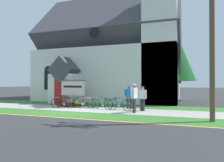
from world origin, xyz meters
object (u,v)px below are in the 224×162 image
Objects in this scene: cyclist_in_green_jersey at (142,97)px; bicycle_silver at (120,104)px; church_sign at (73,88)px; roadside_conifer at (174,54)px; cyclist_in_red_jersey at (129,95)px; cyclist_in_orange_jersey at (134,95)px; bicycle_red at (84,103)px; bicycle_green at (102,104)px; utility_pole at (210,13)px; bicycle_orange at (63,103)px.

bicycle_silver is at bearing -177.27° from cyclist_in_green_jersey.
roadside_conifer is (7.64, 7.51, 3.41)m from church_sign.
cyclist_in_red_jersey is 0.92× the size of cyclist_in_orange_jersey.
roadside_conifer is at bearing 72.69° from cyclist_in_red_jersey.
cyclist_in_green_jersey is 0.98× the size of cyclist_in_red_jersey.
cyclist_in_orange_jersey is (3.94, -1.11, 0.68)m from bicycle_red.
bicycle_green is 2.79m from cyclist_in_orange_jersey.
bicycle_silver is 1.60m from cyclist_in_green_jersey.
bicycle_red reaches higher than bicycle_green.
church_sign reaches higher than bicycle_green.
bicycle_green is at bearing -26.91° from church_sign.
utility_pole reaches higher than cyclist_in_red_jersey.
cyclist_in_green_jersey is at bearing -99.78° from roadside_conifer.
cyclist_in_green_jersey reaches higher than bicycle_orange.
bicycle_red is 3.29m from cyclist_in_red_jersey.
cyclist_in_red_jersey is at bearing 113.71° from cyclist_in_orange_jersey.
cyclist_in_red_jersey is at bearing 145.66° from utility_pole.
cyclist_in_orange_jersey reaches higher than bicycle_green.
cyclist_in_orange_jersey is (1.21, -0.93, 0.66)m from bicycle_silver.
cyclist_in_orange_jersey is at bearing -106.69° from cyclist_in_green_jersey.
bicycle_red is 11.63m from roadside_conifer.
church_sign is 1.28× the size of bicycle_silver.
utility_pole is at bearing -20.89° from cyclist_in_orange_jersey.
bicycle_red is at bearing 175.94° from bicycle_green.
cyclist_in_green_jersey is 10.07m from roadside_conifer.
church_sign reaches higher than bicycle_silver.
bicycle_silver is 0.19× the size of utility_pole.
utility_pole is (3.98, -1.52, 4.03)m from cyclist_in_orange_jersey.
church_sign reaches higher than bicycle_orange.
roadside_conifer reaches higher than church_sign.
bicycle_red is 1.43m from bicycle_green.
bicycle_orange is at bearing -161.22° from bicycle_red.
bicycle_red is 0.19× the size of utility_pole.
cyclist_in_orange_jersey is 11.00m from roadside_conifer.
bicycle_red is 1.01× the size of bicycle_orange.
bicycle_green is (1.43, -0.10, 0.00)m from bicycle_red.
utility_pole is at bearing -21.29° from bicycle_green.
church_sign is 0.25× the size of utility_pole.
bicycle_red is 0.23× the size of roadside_conifer.
church_sign is at bearing 164.75° from cyclist_in_green_jersey.
bicycle_red is at bearing 18.78° from bicycle_orange.
bicycle_silver is at bearing -3.35° from bicycle_green.
church_sign is at bearing 159.25° from bicycle_silver.
bicycle_green is 0.19× the size of utility_pole.
bicycle_red is at bearing 164.23° from cyclist_in_orange_jersey.
bicycle_orange is at bearing -176.16° from cyclist_in_green_jersey.
utility_pole is (4.74, -3.24, 4.14)m from cyclist_in_red_jersey.
cyclist_in_red_jersey is at bearing -107.31° from roadside_conifer.
bicycle_orange is at bearing -172.33° from bicycle_green.
roadside_conifer reaches higher than bicycle_orange.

